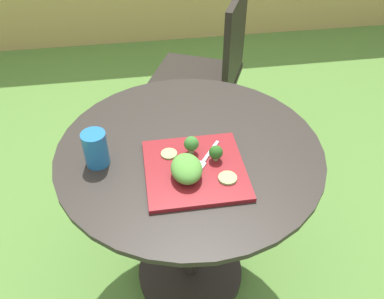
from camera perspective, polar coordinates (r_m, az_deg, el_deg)
name	(u,v)px	position (r m, az deg, el deg)	size (l,w,h in m)	color
ground_plane	(190,274)	(1.85, -0.25, -16.98)	(12.00, 12.00, 0.00)	#568438
patio_table	(190,205)	(1.49, -0.30, -7.79)	(0.86, 0.86, 0.72)	#28231E
patio_chair	(212,66)	(2.14, 2.81, 11.59)	(0.58, 0.58, 0.90)	black
salad_plate	(195,170)	(1.22, 0.37, -2.82)	(0.30, 0.30, 0.01)	maroon
drinking_glass	(96,150)	(1.25, -13.29, -0.10)	(0.07, 0.07, 0.11)	#236BA8
fork	(205,159)	(1.24, 1.88, -1.30)	(0.10, 0.14, 0.00)	silver
lettuce_mound	(187,169)	(1.17, -0.77, -2.69)	(0.09, 0.12, 0.06)	#519338
broccoli_floret_0	(216,153)	(1.22, 3.36, -0.43)	(0.04, 0.04, 0.05)	#99B770
broccoli_floret_1	(192,144)	(1.24, -0.01, 0.79)	(0.05, 0.05, 0.06)	#99B770
cucumber_slice_0	(169,154)	(1.26, -3.23, -0.59)	(0.05, 0.05, 0.01)	#8EB766
cucumber_slice_1	(228,178)	(1.18, 5.00, -3.99)	(0.05, 0.05, 0.01)	#8EB766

